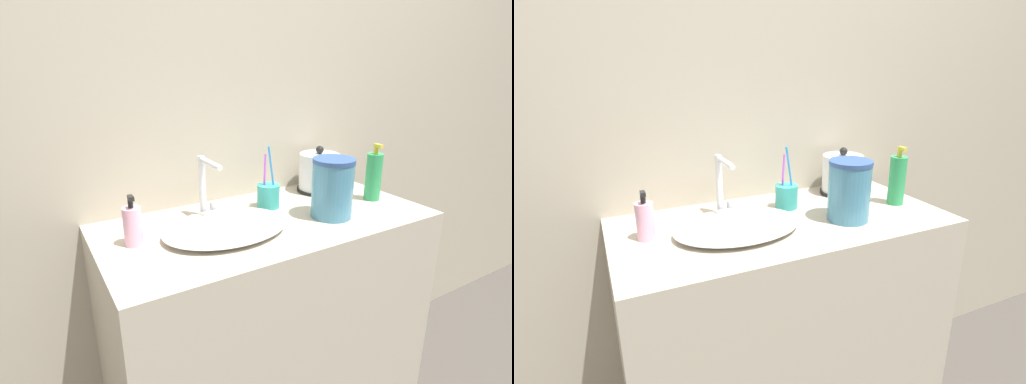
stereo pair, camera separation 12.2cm
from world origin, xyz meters
The scene contains 9 objects.
wall_back centered at (0.00, 0.53, 1.30)m, with size 6.00×0.04×2.60m.
vanity_counter centered at (0.00, 0.26, 0.46)m, with size 1.06×0.51×0.91m.
sink_basin centered at (-0.17, 0.23, 0.93)m, with size 0.38×0.28×0.04m.
faucet centered at (-0.16, 0.38, 1.02)m, with size 0.06×0.15×0.20m.
electric_kettle centered at (0.32, 0.40, 0.98)m, with size 0.16×0.16×0.18m.
toothbrush_cup centered at (0.06, 0.35, 0.96)m, with size 0.08×0.08×0.22m.
lotion_bottle centered at (0.43, 0.22, 1.00)m, with size 0.06×0.06×0.21m.
shampoo_bottle centered at (-0.42, 0.29, 0.97)m, with size 0.05×0.05×0.15m.
water_pitcher centered at (0.19, 0.17, 1.01)m, with size 0.13×0.13×0.19m.
Camera 2 is at (-0.54, -0.80, 1.40)m, focal length 28.00 mm.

